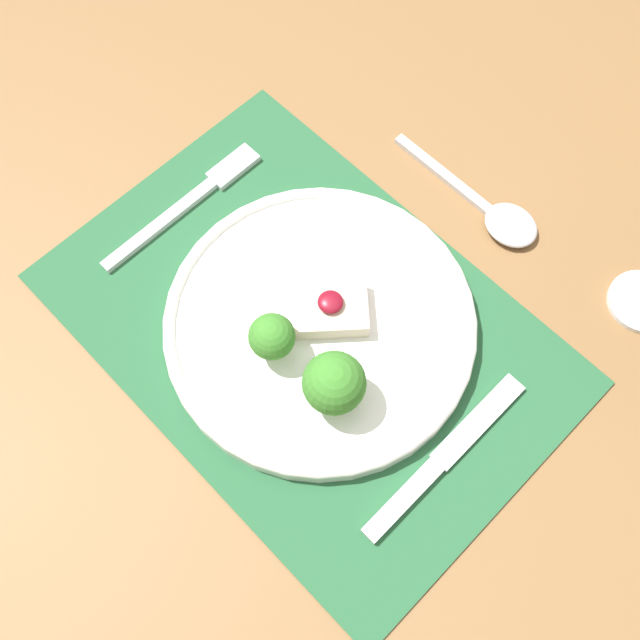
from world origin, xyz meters
name	(u,v)px	position (x,y,z in m)	size (l,w,h in m)	color
ground_plane	(313,485)	(0.00, 0.00, 0.00)	(8.00, 8.00, 0.00)	#4C4742
dining_table	(308,362)	(0.00, 0.00, 0.67)	(1.18, 1.17, 0.76)	brown
placemat	(307,328)	(0.00, 0.00, 0.76)	(0.47, 0.32, 0.00)	#235633
dinner_plate	(320,327)	(0.01, 0.00, 0.78)	(0.29, 0.29, 0.08)	white
fork	(193,199)	(-0.18, 0.02, 0.76)	(0.02, 0.20, 0.01)	silver
knife	(435,467)	(0.17, -0.01, 0.76)	(0.02, 0.20, 0.01)	silver
spoon	(499,216)	(0.05, 0.22, 0.76)	(0.18, 0.05, 0.02)	silver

